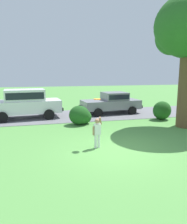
{
  "coord_description": "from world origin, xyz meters",
  "views": [
    {
      "loc": [
        -2.89,
        -7.6,
        3.0
      ],
      "look_at": [
        -0.35,
        2.5,
        1.1
      ],
      "focal_mm": 34.92,
      "sensor_mm": 36.0,
      "label": 1
    }
  ],
  "objects_px": {
    "parked_suv": "(25,102)",
    "child_thrower": "(97,131)",
    "parked_sedan": "(112,102)",
    "frisbee": "(97,99)"
  },
  "relations": [
    {
      "from": "parked_sedan",
      "to": "frisbee",
      "type": "relative_size",
      "value": 16.13
    },
    {
      "from": "frisbee",
      "to": "parked_suv",
      "type": "bearing_deg",
      "value": 116.01
    },
    {
      "from": "parked_suv",
      "to": "child_thrower",
      "type": "bearing_deg",
      "value": -65.08
    },
    {
      "from": "parked_suv",
      "to": "child_thrower",
      "type": "distance_m",
      "value": 7.34
    },
    {
      "from": "parked_sedan",
      "to": "child_thrower",
      "type": "distance_m",
      "value": 7.62
    },
    {
      "from": "parked_sedan",
      "to": "child_thrower",
      "type": "xyz_separation_m",
      "value": [
        -2.99,
        -7.01,
        -0.13
      ]
    },
    {
      "from": "frisbee",
      "to": "child_thrower",
      "type": "bearing_deg",
      "value": -103.87
    },
    {
      "from": "parked_suv",
      "to": "frisbee",
      "type": "xyz_separation_m",
      "value": [
        3.14,
        -6.44,
        0.87
      ]
    },
    {
      "from": "frisbee",
      "to": "parked_sedan",
      "type": "bearing_deg",
      "value": 66.59
    },
    {
      "from": "parked_sedan",
      "to": "child_thrower",
      "type": "height_order",
      "value": "parked_sedan"
    }
  ]
}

